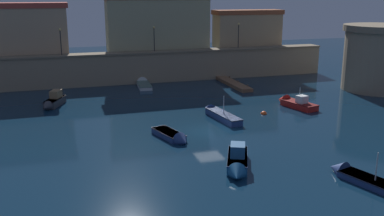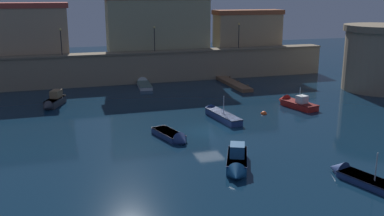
% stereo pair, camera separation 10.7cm
% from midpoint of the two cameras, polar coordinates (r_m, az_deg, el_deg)
% --- Properties ---
extents(ground_plane, '(142.16, 142.16, 0.00)m').
position_cam_midpoint_polar(ground_plane, '(41.24, 2.19, -3.04)').
color(ground_plane, '#0C2338').
extents(quay_wall, '(53.87, 2.61, 4.43)m').
position_cam_midpoint_polar(quay_wall, '(64.06, -5.27, 5.38)').
color(quay_wall, gray).
rests_on(quay_wall, ground).
extents(old_town_backdrop, '(46.76, 4.96, 8.07)m').
position_cam_midpoint_polar(old_town_backdrop, '(65.87, -9.14, 10.41)').
color(old_town_backdrop, tan).
rests_on(old_town_backdrop, ground).
extents(fortress_tower, '(9.81, 9.81, 8.55)m').
position_cam_midpoint_polar(fortress_tower, '(63.07, 23.09, 6.05)').
color(fortress_tower, gray).
rests_on(fortress_tower, ground).
extents(pier_dock, '(1.62, 9.69, 0.70)m').
position_cam_midpoint_polar(pier_dock, '(61.81, 5.33, 3.16)').
color(pier_dock, brown).
rests_on(pier_dock, ground).
extents(quay_lamp_0, '(0.32, 0.32, 3.57)m').
position_cam_midpoint_polar(quay_lamp_0, '(62.10, -16.73, 8.78)').
color(quay_lamp_0, black).
rests_on(quay_lamp_0, quay_wall).
extents(quay_lamp_1, '(0.32, 0.32, 3.53)m').
position_cam_midpoint_polar(quay_lamp_1, '(63.58, -4.99, 9.44)').
color(quay_lamp_1, black).
rests_on(quay_lamp_1, quay_wall).
extents(quay_lamp_2, '(0.32, 0.32, 3.75)m').
position_cam_midpoint_polar(quay_lamp_2, '(67.56, 6.00, 9.84)').
color(quay_lamp_2, black).
rests_on(quay_lamp_2, quay_wall).
extents(moored_boat_0, '(2.17, 7.15, 2.79)m').
position_cam_midpoint_polar(moored_boat_0, '(45.75, 3.42, -0.78)').
color(moored_boat_0, navy).
rests_on(moored_boat_0, ground).
extents(moored_boat_1, '(3.58, 5.68, 2.00)m').
position_cam_midpoint_polar(moored_boat_1, '(32.66, 5.80, -6.98)').
color(moored_boat_1, '#195689').
rests_on(moored_boat_1, ground).
extents(moored_boat_2, '(2.98, 4.92, 1.86)m').
position_cam_midpoint_polar(moored_boat_2, '(52.49, -17.57, 0.83)').
color(moored_boat_2, '#333338').
rests_on(moored_boat_2, ground).
extents(moored_boat_3, '(2.96, 5.75, 2.82)m').
position_cam_midpoint_polar(moored_boat_3, '(51.41, 12.99, 0.68)').
color(moored_boat_3, red).
rests_on(moored_boat_3, ground).
extents(moored_boat_4, '(2.07, 5.99, 1.55)m').
position_cam_midpoint_polar(moored_boat_4, '(61.70, -6.39, 3.15)').
color(moored_boat_4, silver).
rests_on(moored_boat_4, ground).
extents(moored_boat_5, '(2.99, 5.66, 2.91)m').
position_cam_midpoint_polar(moored_boat_5, '(32.86, 20.43, -8.27)').
color(moored_boat_5, navy).
rests_on(moored_boat_5, ground).
extents(moored_boat_6, '(2.70, 5.05, 1.37)m').
position_cam_midpoint_polar(moored_boat_6, '(38.85, -2.47, -3.72)').
color(moored_boat_6, navy).
rests_on(moored_boat_6, ground).
extents(mooring_buoy_0, '(0.64, 0.64, 0.64)m').
position_cam_midpoint_polar(mooring_buoy_0, '(47.62, 9.21, -0.77)').
color(mooring_buoy_0, '#EA4C19').
rests_on(mooring_buoy_0, ground).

